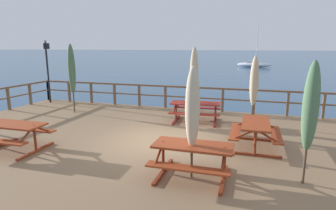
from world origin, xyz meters
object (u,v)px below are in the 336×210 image
(patio_umbrella_tall_mid_right, at_px, (72,69))
(lamp_post_hooked, at_px, (47,62))
(patio_umbrella_tall_front, at_px, (311,107))
(patio_umbrella_tall_back_left, at_px, (194,75))
(picnic_table_front_left, at_px, (256,129))
(sailboat_distant, at_px, (254,64))
(picnic_table_mid_left, at_px, (196,108))
(patio_umbrella_short_front, at_px, (193,109))
(picnic_table_back_left, at_px, (193,153))
(picnic_table_back_right, at_px, (15,131))
(patio_umbrella_tall_mid_left, at_px, (254,81))

(patio_umbrella_tall_mid_right, xyz_separation_m, lamp_post_hooked, (-2.50, 1.44, 0.19))
(patio_umbrella_tall_front, bearing_deg, patio_umbrella_tall_back_left, 128.55)
(patio_umbrella_tall_front, bearing_deg, picnic_table_front_left, 117.23)
(patio_umbrella_tall_mid_right, bearing_deg, sailboat_distant, 80.40)
(picnic_table_mid_left, height_order, sailboat_distant, sailboat_distant)
(patio_umbrella_tall_back_left, distance_m, patio_umbrella_short_front, 4.75)
(picnic_table_front_left, xyz_separation_m, picnic_table_back_left, (-1.32, -2.38, 0.00))
(picnic_table_front_left, distance_m, picnic_table_back_right, 6.88)
(picnic_table_back_right, height_order, patio_umbrella_tall_back_left, patio_umbrella_tall_back_left)
(picnic_table_front_left, height_order, patio_umbrella_tall_front, patio_umbrella_tall_front)
(picnic_table_front_left, relative_size, patio_umbrella_tall_mid_left, 0.68)
(picnic_table_front_left, bearing_deg, patio_umbrella_tall_back_left, 136.37)
(patio_umbrella_short_front, relative_size, sailboat_distant, 0.32)
(picnic_table_back_left, relative_size, patio_umbrella_short_front, 0.71)
(picnic_table_back_right, xyz_separation_m, lamp_post_hooked, (-3.76, 5.90, 1.56))
(picnic_table_back_left, distance_m, patio_umbrella_tall_front, 2.63)
(lamp_post_hooked, bearing_deg, patio_umbrella_tall_back_left, -10.29)
(picnic_table_front_left, distance_m, lamp_post_hooked, 11.01)
(patio_umbrella_tall_mid_left, height_order, patio_umbrella_tall_front, patio_umbrella_tall_front)
(patio_umbrella_tall_front, xyz_separation_m, lamp_post_hooked, (-11.29, 5.64, 0.43))
(picnic_table_front_left, bearing_deg, picnic_table_back_left, -119.04)
(picnic_table_back_left, bearing_deg, lamp_post_hooked, 145.97)
(picnic_table_mid_left, distance_m, patio_umbrella_tall_front, 5.50)
(patio_umbrella_tall_back_left, bearing_deg, sailboat_distant, 87.64)
(picnic_table_mid_left, relative_size, lamp_post_hooked, 0.64)
(picnic_table_front_left, distance_m, patio_umbrella_tall_back_left, 3.46)
(picnic_table_front_left, height_order, patio_umbrella_tall_mid_right, patio_umbrella_tall_mid_right)
(picnic_table_back_left, bearing_deg, picnic_table_back_right, 178.45)
(picnic_table_mid_left, height_order, lamp_post_hooked, lamp_post_hooked)
(picnic_table_back_right, distance_m, picnic_table_back_left, 5.19)
(picnic_table_mid_left, bearing_deg, picnic_table_front_left, -45.42)
(sailboat_distant, bearing_deg, picnic_table_back_left, -90.92)
(patio_umbrella_tall_mid_right, distance_m, sailboat_distant, 43.21)
(patio_umbrella_tall_mid_left, distance_m, patio_umbrella_short_front, 5.10)
(picnic_table_back_left, xyz_separation_m, patio_umbrella_short_front, (-0.02, -0.04, 1.04))
(patio_umbrella_tall_mid_right, distance_m, patio_umbrella_tall_back_left, 5.44)
(picnic_table_front_left, xyz_separation_m, lamp_post_hooked, (-10.27, 3.66, 1.56))
(patio_umbrella_short_front, bearing_deg, patio_umbrella_tall_mid_right, 144.15)
(patio_umbrella_short_front, distance_m, sailboat_distant, 47.24)
(patio_umbrella_tall_mid_left, relative_size, patio_umbrella_tall_mid_right, 0.85)
(patio_umbrella_tall_back_left, height_order, sailboat_distant, sailboat_distant)
(patio_umbrella_tall_front, bearing_deg, lamp_post_hooked, 153.46)
(patio_umbrella_tall_front, relative_size, sailboat_distant, 0.34)
(sailboat_distant, bearing_deg, patio_umbrella_tall_front, -88.06)
(picnic_table_back_right, distance_m, patio_umbrella_tall_back_left, 6.25)
(patio_umbrella_tall_mid_right, distance_m, patio_umbrella_short_front, 7.93)
(picnic_table_mid_left, relative_size, picnic_table_back_left, 1.14)
(picnic_table_front_left, relative_size, lamp_post_hooked, 0.55)
(picnic_table_mid_left, xyz_separation_m, patio_umbrella_tall_mid_left, (2.13, 0.24, 1.08))
(picnic_table_back_left, distance_m, patio_umbrella_short_front, 1.04)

